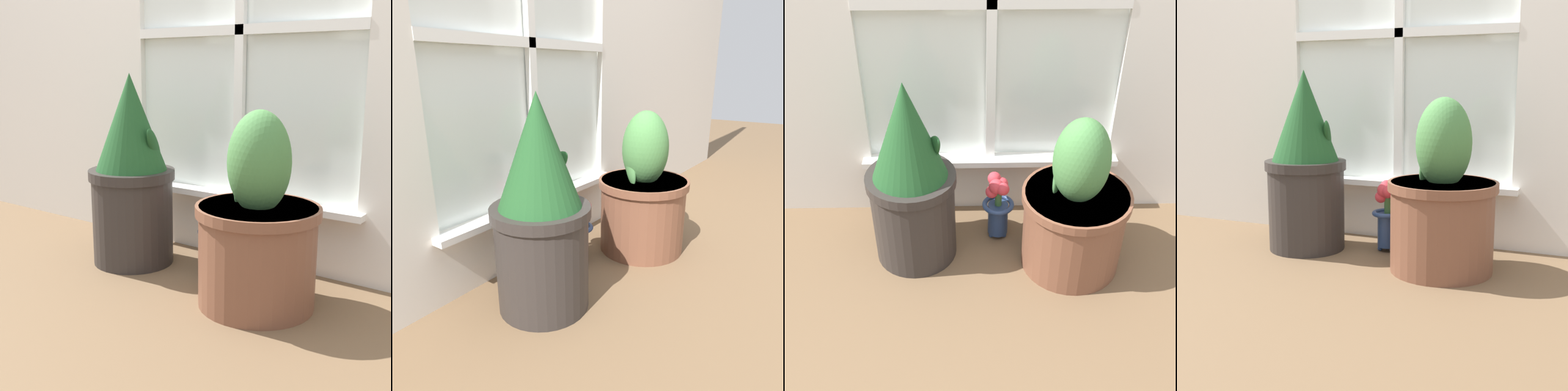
{
  "view_description": "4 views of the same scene",
  "coord_description": "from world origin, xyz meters",
  "views": [
    {
      "loc": [
        1.07,
        -1.09,
        0.72
      ],
      "look_at": [
        -0.03,
        0.4,
        0.29
      ],
      "focal_mm": 50.0,
      "sensor_mm": 36.0,
      "label": 1
    },
    {
      "loc": [
        -1.12,
        -0.41,
        0.77
      ],
      "look_at": [
        0.01,
        0.39,
        0.3
      ],
      "focal_mm": 35.0,
      "sensor_mm": 36.0,
      "label": 2
    },
    {
      "loc": [
        -0.08,
        -1.19,
        1.44
      ],
      "look_at": [
        -0.05,
        0.34,
        0.28
      ],
      "focal_mm": 50.0,
      "sensor_mm": 36.0,
      "label": 3
    },
    {
      "loc": [
        0.77,
        -1.51,
        0.62
      ],
      "look_at": [
        -0.02,
        0.4,
        0.23
      ],
      "focal_mm": 50.0,
      "sensor_mm": 36.0,
      "label": 4
    }
  ],
  "objects": [
    {
      "name": "ground_plane",
      "position": [
        0.0,
        0.0,
        0.0
      ],
      "size": [
        10.0,
        10.0,
        0.0
      ],
      "primitive_type": "plane",
      "color": "brown"
    },
    {
      "name": "potted_plant_left",
      "position": [
        -0.29,
        0.36,
        0.33
      ],
      "size": [
        0.32,
        0.32,
        0.71
      ],
      "color": "#2D2826",
      "rests_on": "ground_plane"
    },
    {
      "name": "potted_plant_right",
      "position": [
        0.29,
        0.29,
        0.23
      ],
      "size": [
        0.38,
        0.38,
        0.61
      ],
      "color": "brown",
      "rests_on": "ground_plane"
    },
    {
      "name": "flower_vase",
      "position": [
        0.02,
        0.45,
        0.16
      ],
      "size": [
        0.12,
        0.12,
        0.28
      ],
      "color": "navy",
      "rests_on": "ground_plane"
    }
  ]
}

